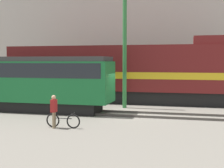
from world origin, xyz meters
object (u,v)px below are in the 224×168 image
at_px(streetcar, 16,80).
at_px(bicycle, 63,121).
at_px(freight_locomotive, 119,73).
at_px(person, 54,108).
at_px(utility_pole_left, 125,49).

relative_size(streetcar, bicycle, 7.29).
bearing_deg(streetcar, bicycle, -40.17).
bearing_deg(bicycle, freight_locomotive, 86.98).
xyz_separation_m(freight_locomotive, bicycle, (-0.53, -10.04, -2.00)).
height_order(bicycle, person, person).
bearing_deg(utility_pole_left, person, -105.29).
bearing_deg(freight_locomotive, person, -95.27).
relative_size(bicycle, person, 1.09).
distance_m(freight_locomotive, utility_pole_left, 3.51).
distance_m(bicycle, utility_pole_left, 8.29).
xyz_separation_m(person, utility_pole_left, (2.01, 7.35, 3.14)).
bearing_deg(bicycle, utility_pole_left, 77.49).
height_order(freight_locomotive, person, freight_locomotive).
bearing_deg(person, utility_pole_left, 74.71).
relative_size(freight_locomotive, bicycle, 9.96).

